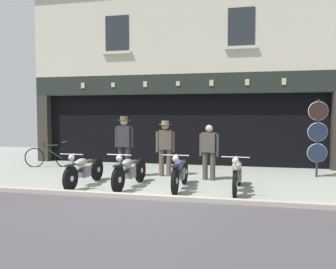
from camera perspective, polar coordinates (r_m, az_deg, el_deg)
ground at (r=6.60m, az=-8.34°, el=-13.19°), size 23.26×22.00×0.18m
shop_facade at (r=14.08m, az=3.07°, el=2.99°), size 11.56×4.42×6.53m
motorcycle_left at (r=9.05m, az=-13.98°, el=-5.80°), size 0.62×2.01×0.90m
motorcycle_center_left at (r=8.65m, az=-6.50°, el=-6.10°), size 0.62×2.02×0.91m
motorcycle_center at (r=8.37m, az=2.05°, el=-6.34°), size 0.62×1.97×0.92m
motorcycle_center_right at (r=8.30m, az=11.63°, el=-6.51°), size 0.62×2.08×0.92m
salesman_left at (r=9.97m, az=-7.43°, el=-1.47°), size 0.56×0.35×1.79m
shopkeeper_center at (r=10.07m, az=-0.48°, el=-1.84°), size 0.55×0.36×1.66m
salesman_right at (r=9.55m, az=6.96°, el=-2.58°), size 0.55×0.29×1.55m
tyre_sign_pole at (r=10.79m, az=23.98°, el=0.27°), size 0.56×0.06×2.29m
advert_board_near at (r=13.13m, az=-8.20°, el=2.79°), size 0.68×0.03×0.90m
advert_board_far at (r=13.54m, az=-12.45°, el=2.66°), size 0.64×0.03×1.07m
leaning_bicycle at (r=12.60m, az=-19.42°, el=-3.53°), size 1.72×0.59×0.94m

